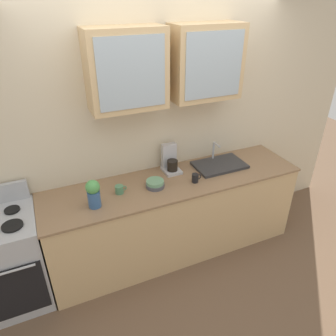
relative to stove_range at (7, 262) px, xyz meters
The scene contains 10 objects.
ground_plane 1.70m from the stove_range, ahead, with size 10.00×10.00×0.00m, color brown.
back_wall_unit 1.99m from the stove_range, 12.00° to the left, with size 4.74×0.41×2.89m.
counter 1.64m from the stove_range, ahead, with size 2.65×0.67×0.90m.
stove_range is the anchor object (origin of this frame).
sink_faucet 2.25m from the stove_range, ahead, with size 0.54×0.35×0.23m.
bowl_stack 1.49m from the stove_range, ahead, with size 0.18×0.18×0.07m.
vase 1.01m from the stove_range, ahead, with size 0.12×0.12×0.26m.
cup_near_sink 1.88m from the stove_range, ahead, with size 0.10×0.07×0.09m.
cup_near_bowls 1.17m from the stove_range, ahead, with size 0.11×0.08×0.08m.
coffee_maker 1.78m from the stove_range, ahead, with size 0.17×0.20×0.29m.
Camera 1 is at (-1.15, -2.44, 2.57)m, focal length 33.86 mm.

